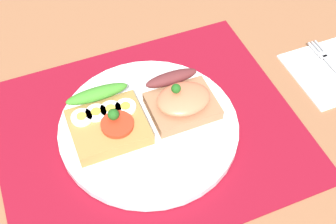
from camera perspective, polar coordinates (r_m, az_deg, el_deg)
name	(u,v)px	position (r cm, az deg, el deg)	size (l,w,h in cm)	color
ground_plane	(149,138)	(65.99, -2.42, -3.32)	(120.00, 90.00, 3.20)	#915B3B
placemat	(149,131)	(64.58, -2.47, -2.42)	(43.13, 35.91, 0.30)	maroon
plate	(149,127)	(63.93, -2.49, -2.00)	(25.90, 25.90, 1.31)	white
sandwich_egg_tomato	(107,121)	(62.49, -7.86, -1.15)	(10.39, 10.41, 4.21)	#A0783D
sandwich_salmon	(181,99)	(64.02, 1.72, 1.64)	(9.59, 9.14, 5.03)	#9C6C4A
napkin	(333,73)	(76.63, 20.45, 4.78)	(12.59, 12.94, 0.60)	white
fork	(336,70)	(76.67, 20.87, 5.14)	(1.62, 15.16, 0.32)	#B7B7BC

